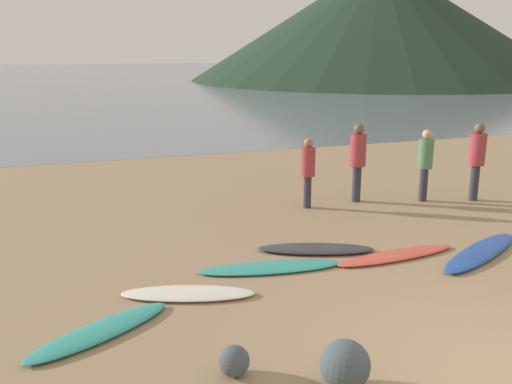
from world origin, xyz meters
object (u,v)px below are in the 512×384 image
surfboard_0 (100,331)px  surfboard_1 (188,293)px  surfboard_2 (270,267)px  surfboard_3 (316,249)px  surfboard_5 (481,252)px  person_1 (425,159)px  person_2 (477,155)px  person_3 (308,167)px  beach_rock_near (345,365)px  person_0 (358,156)px  surfboard_4 (396,255)px  beach_rock_far (234,361)px

surfboard_0 → surfboard_1: 1.46m
surfboard_0 → surfboard_1: bearing=-0.3°
surfboard_2 → surfboard_3: (1.04, 0.49, 0.01)m
surfboard_5 → surfboard_3: bearing=129.9°
person_1 → person_2: size_ratio=0.92×
person_2 → person_3: 3.93m
person_3 → surfboard_1: bearing=136.7°
surfboard_0 → person_2: bearing=-7.2°
beach_rock_near → person_2: bearing=41.3°
person_0 → person_2: 2.72m
surfboard_1 → beach_rock_near: beach_rock_near is taller
surfboard_4 → beach_rock_near: (-2.62, -3.04, 0.23)m
person_0 → beach_rock_far: (-4.76, -5.79, -0.88)m
person_2 → beach_rock_far: person_2 is taller
surfboard_3 → person_2: bearing=41.4°
surfboard_2 → beach_rock_near: (-0.43, -3.26, 0.23)m
surfboard_1 → beach_rock_far: (0.02, -2.12, 0.13)m
surfboard_0 → surfboard_5: bearing=-23.8°
surfboard_4 → person_0: size_ratio=1.30×
surfboard_5 → person_1: size_ratio=1.57×
surfboard_4 → surfboard_3: bearing=143.9°
surfboard_5 → beach_rock_near: bearing=-174.0°
surfboard_0 → person_3: size_ratio=1.32×
surfboard_4 → surfboard_5: size_ratio=0.89×
surfboard_0 → surfboard_4: 5.02m
beach_rock_near → beach_rock_far: size_ratio=1.55×
beach_rock_far → beach_rock_near: bearing=-31.1°
person_3 → surfboard_0: bearing=133.0°
person_3 → beach_rock_near: 6.80m
person_0 → person_3: 1.28m
surfboard_4 → person_0: (1.13, 3.36, 1.01)m
person_1 → person_0: bearing=-135.0°
surfboard_3 → person_1: (3.74, 2.17, 0.92)m
surfboard_3 → beach_rock_near: size_ratio=3.81×
person_2 → person_1: bearing=-59.4°
surfboard_0 → person_2: (8.64, 3.55, 1.01)m
surfboard_3 → surfboard_5: size_ratio=0.78×
surfboard_3 → surfboard_1: bearing=-137.0°
surfboard_0 → surfboard_3: size_ratio=1.01×
person_1 → beach_rock_far: 8.21m
surfboard_3 → person_3: 2.88m
surfboard_0 → person_0: size_ratio=1.14×
person_0 → person_3: bearing=18.2°
beach_rock_far → person_2: bearing=34.0°
person_2 → beach_rock_far: bearing=-8.4°
beach_rock_near → surfboard_5: bearing=33.3°
surfboard_0 → beach_rock_far: 1.92m
surfboard_2 → surfboard_0: bearing=-146.3°
surfboard_5 → beach_rock_far: (-5.06, -2.05, 0.12)m
surfboard_1 → beach_rock_near: size_ratio=3.61×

